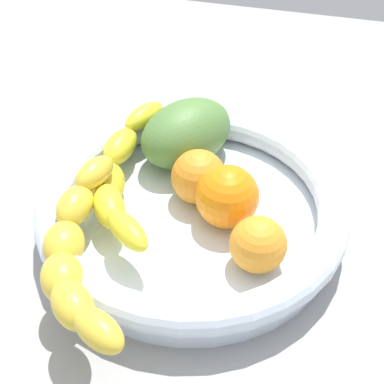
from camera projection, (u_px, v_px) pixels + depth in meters
kitchen_counter at (192, 237)px, 59.80cm from camera, size 120.00×120.00×3.00cm
fruit_bowl at (192, 209)px, 56.98cm from camera, size 32.26×32.26×5.36cm
banana_draped_left at (74, 253)px, 48.48cm from camera, size 22.42×13.03×5.49cm
banana_draped_right at (119, 175)px, 57.53cm from camera, size 24.34×11.16×5.42cm
orange_front at (258, 245)px, 50.30cm from camera, size 5.43×5.43×5.43cm
orange_mid_left at (227, 196)px, 54.53cm from camera, size 6.52×6.52×6.52cm
orange_mid_right at (196, 176)px, 57.39cm from camera, size 5.88×5.88×5.88cm
mango_green at (187, 133)px, 62.15cm from camera, size 14.20×13.09×7.28cm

